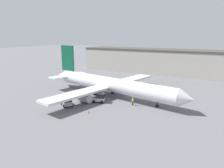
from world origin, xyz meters
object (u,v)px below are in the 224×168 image
at_px(ground_crew_worker, 133,101).
at_px(safety_cone_near, 89,112).
at_px(baggage_tug, 67,101).
at_px(airplane, 109,84).
at_px(safety_cone_far, 55,115).
at_px(belt_loader_truck, 100,98).

distance_m(ground_crew_worker, safety_cone_near, 10.23).
relative_size(ground_crew_worker, baggage_tug, 0.48).
relative_size(airplane, ground_crew_worker, 23.48).
bearing_deg(airplane, safety_cone_far, -85.85).
distance_m(airplane, safety_cone_far, 16.82).
bearing_deg(belt_loader_truck, baggage_tug, -148.04).
bearing_deg(airplane, safety_cone_near, -67.24).
bearing_deg(belt_loader_truck, airplane, 79.48).
xyz_separation_m(airplane, safety_cone_far, (-1.79, -16.50, -2.75)).
xyz_separation_m(belt_loader_truck, safety_cone_near, (1.87, -6.89, -0.72)).
xyz_separation_m(airplane, belt_loader_truck, (0.83, -5.34, -2.03)).
distance_m(ground_crew_worker, baggage_tug, 13.95).
xyz_separation_m(safety_cone_near, safety_cone_far, (-4.48, -4.27, 0.00)).
height_order(ground_crew_worker, safety_cone_near, ground_crew_worker).
xyz_separation_m(baggage_tug, safety_cone_near, (6.41, -1.23, -0.83)).
xyz_separation_m(baggage_tug, belt_loader_truck, (4.54, 5.66, -0.11)).
bearing_deg(safety_cone_near, ground_crew_worker, 58.04).
relative_size(ground_crew_worker, safety_cone_near, 3.14).
bearing_deg(ground_crew_worker, safety_cone_near, 3.54).
height_order(airplane, baggage_tug, airplane).
distance_m(safety_cone_near, safety_cone_far, 6.19).
xyz_separation_m(airplane, ground_crew_worker, (8.10, -3.57, -2.10)).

